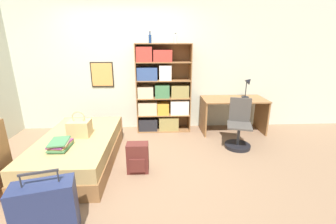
# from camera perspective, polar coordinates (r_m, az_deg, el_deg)

# --- Properties ---
(ground_plane) EXTENTS (14.00, 14.00, 0.00)m
(ground_plane) POSITION_cam_1_polar(r_m,az_deg,el_deg) (3.66, -12.23, -12.32)
(ground_plane) COLOR #84664C
(wall_back) EXTENTS (10.00, 0.09, 2.60)m
(wall_back) POSITION_cam_1_polar(r_m,az_deg,el_deg) (4.76, -10.28, 11.17)
(wall_back) COLOR beige
(wall_back) RESTS_ON ground_plane
(bed) EXTENTS (1.06, 1.86, 0.44)m
(bed) POSITION_cam_1_polar(r_m,az_deg,el_deg) (3.73, -21.75, -8.91)
(bed) COLOR olive
(bed) RESTS_ON ground_plane
(handbag) EXTENTS (0.31, 0.25, 0.39)m
(handbag) POSITION_cam_1_polar(r_m,az_deg,el_deg) (3.61, -21.53, -3.82)
(handbag) COLOR tan
(handbag) RESTS_ON bed
(book_stack_on_bed) EXTENTS (0.26, 0.36, 0.12)m
(book_stack_on_bed) POSITION_cam_1_polar(r_m,az_deg,el_deg) (3.31, -25.69, -7.50)
(book_stack_on_bed) COLOR #427A4C
(book_stack_on_bed) RESTS_ON bed
(suitcase) EXTENTS (0.59, 0.37, 0.70)m
(suitcase) POSITION_cam_1_polar(r_m,az_deg,el_deg) (2.56, -28.61, -21.08)
(suitcase) COLOR navy
(suitcase) RESTS_ON ground_plane
(bookcase) EXTENTS (1.09, 0.35, 1.77)m
(bookcase) POSITION_cam_1_polar(r_m,az_deg,el_deg) (4.57, -1.85, 4.94)
(bookcase) COLOR olive
(bookcase) RESTS_ON ground_plane
(bottle_green) EXTENTS (0.06, 0.06, 0.22)m
(bottle_green) POSITION_cam_1_polar(r_m,az_deg,el_deg) (4.51, -4.58, 18.10)
(bottle_green) COLOR navy
(bottle_green) RESTS_ON bookcase
(bottle_brown) EXTENTS (0.06, 0.06, 0.18)m
(bottle_brown) POSITION_cam_1_polar(r_m,az_deg,el_deg) (4.50, 1.90, 17.98)
(bottle_brown) COLOR #B7BCC1
(bottle_brown) RESTS_ON bookcase
(desk) EXTENTS (1.26, 0.65, 0.70)m
(desk) POSITION_cam_1_polar(r_m,az_deg,el_deg) (4.76, 16.19, 0.90)
(desk) COLOR olive
(desk) RESTS_ON ground_plane
(desk_lamp) EXTENTS (0.20, 0.15, 0.42)m
(desk_lamp) POSITION_cam_1_polar(r_m,az_deg,el_deg) (4.84, 19.70, 6.74)
(desk_lamp) COLOR black
(desk_lamp) RESTS_ON desk
(desk_chair) EXTENTS (0.50, 0.50, 0.86)m
(desk_chair) POSITION_cam_1_polar(r_m,az_deg,el_deg) (4.16, 17.47, -4.85)
(desk_chair) COLOR black
(desk_chair) RESTS_ON ground_plane
(backpack) EXTENTS (0.30, 0.22, 0.44)m
(backpack) POSITION_cam_1_polar(r_m,az_deg,el_deg) (3.28, -7.70, -11.50)
(backpack) COLOR #56231E
(backpack) RESTS_ON ground_plane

